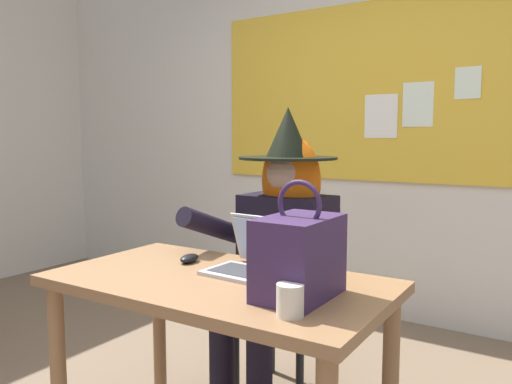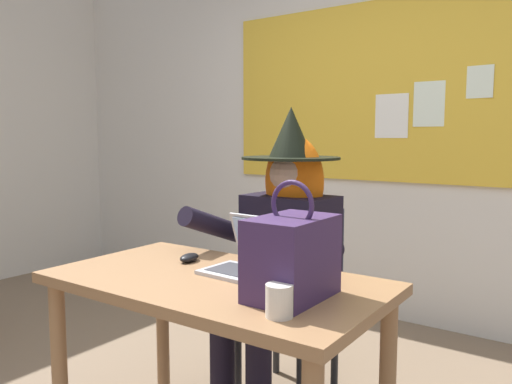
{
  "view_description": "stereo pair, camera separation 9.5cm",
  "coord_description": "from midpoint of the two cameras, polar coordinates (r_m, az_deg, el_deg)",
  "views": [
    {
      "loc": [
        1.2,
        -1.38,
        1.25
      ],
      "look_at": [
        0.06,
        0.37,
        1.02
      ],
      "focal_mm": 35.64,
      "sensor_mm": 36.0,
      "label": 1
    },
    {
      "loc": [
        1.27,
        -1.32,
        1.25
      ],
      "look_at": [
        0.06,
        0.37,
        1.02
      ],
      "focal_mm": 35.64,
      "sensor_mm": 36.0,
      "label": 2
    }
  ],
  "objects": [
    {
      "name": "handbag",
      "position": [
        1.63,
        5.72,
        -7.21
      ],
      "size": [
        0.2,
        0.3,
        0.38
      ],
      "rotation": [
        0.0,
        0.0,
        -0.26
      ],
      "color": "#38234C",
      "rests_on": "desk_main"
    },
    {
      "name": "coffee_mug",
      "position": [
        1.48,
        4.52,
        -12.08
      ],
      "size": [
        0.08,
        0.08,
        0.09
      ],
      "primitive_type": "cylinder",
      "color": "silver",
      "rests_on": "desk_main"
    },
    {
      "name": "chair_at_desk",
      "position": [
        2.54,
        5.61,
        -10.76
      ],
      "size": [
        0.43,
        0.43,
        0.91
      ],
      "rotation": [
        0.0,
        0.0,
        -1.55
      ],
      "color": "#2D3347",
      "rests_on": "ground"
    },
    {
      "name": "desk_main",
      "position": [
        1.91,
        -3.17,
        -12.61
      ],
      "size": [
        1.25,
        0.7,
        0.74
      ],
      "rotation": [
        0.0,
        0.0,
        0.01
      ],
      "color": "#8E6642",
      "rests_on": "ground"
    },
    {
      "name": "computer_mouse",
      "position": [
        2.11,
        -6.21,
        -7.34
      ],
      "size": [
        0.07,
        0.11,
        0.03
      ],
      "primitive_type": "ellipsoid",
      "rotation": [
        0.0,
        0.0,
        0.15
      ],
      "color": "black",
      "rests_on": "desk_main"
    },
    {
      "name": "laptop",
      "position": [
        1.94,
        0.75,
        -7.62
      ],
      "size": [
        0.3,
        0.28,
        0.21
      ],
      "rotation": [
        0.0,
        0.0,
        -0.04
      ],
      "color": "#B7B7BC",
      "rests_on": "desk_main"
    },
    {
      "name": "wall_back_bulletin",
      "position": [
        3.59,
        15.69,
        9.13
      ],
      "size": [
        6.27,
        2.14,
        2.87
      ],
      "color": "silver",
      "rests_on": "ground"
    },
    {
      "name": "person_costumed",
      "position": [
        2.37,
        4.17,
        -5.07
      ],
      "size": [
        0.61,
        0.7,
        1.39
      ],
      "rotation": [
        0.0,
        0.0,
        -1.61
      ],
      "color": "black",
      "rests_on": "ground"
    }
  ]
}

